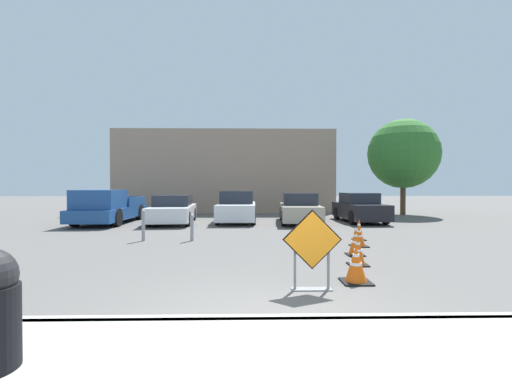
# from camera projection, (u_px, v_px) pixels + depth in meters

# --- Properties ---
(ground_plane) EXTENTS (96.00, 96.00, 0.00)m
(ground_plane) POSITION_uv_depth(u_px,v_px,m) (254.00, 229.00, 14.31)
(ground_plane) COLOR #565451
(curb_lip) EXTENTS (27.06, 0.20, 0.14)m
(curb_lip) POSITION_uv_depth(u_px,v_px,m) (265.00, 322.00, 4.31)
(curb_lip) COLOR #999993
(curb_lip) RESTS_ON ground_plane
(road_closed_sign) EXTENTS (1.02, 0.20, 1.39)m
(road_closed_sign) POSITION_uv_depth(u_px,v_px,m) (312.00, 247.00, 5.84)
(road_closed_sign) COLOR black
(road_closed_sign) RESTS_ON ground_plane
(traffic_cone_nearest) EXTENTS (0.53, 0.53, 0.69)m
(traffic_cone_nearest) POSITION_uv_depth(u_px,v_px,m) (356.00, 265.00, 6.34)
(traffic_cone_nearest) COLOR black
(traffic_cone_nearest) RESTS_ON ground_plane
(traffic_cone_second) EXTENTS (0.43, 0.43, 0.67)m
(traffic_cone_second) POSITION_uv_depth(u_px,v_px,m) (358.00, 251.00, 7.73)
(traffic_cone_second) COLOR black
(traffic_cone_second) RESTS_ON ground_plane
(traffic_cone_third) EXTENTS (0.43, 0.43, 0.69)m
(traffic_cone_third) POSITION_uv_depth(u_px,v_px,m) (355.00, 242.00, 8.86)
(traffic_cone_third) COLOR black
(traffic_cone_third) RESTS_ON ground_plane
(traffic_cone_fourth) EXTENTS (0.49, 0.49, 0.61)m
(traffic_cone_fourth) POSITION_uv_depth(u_px,v_px,m) (359.00, 236.00, 10.14)
(traffic_cone_fourth) COLOR black
(traffic_cone_fourth) RESTS_ON ground_plane
(traffic_cone_fifth) EXTENTS (0.40, 0.40, 0.70)m
(traffic_cone_fifth) POSITION_uv_depth(u_px,v_px,m) (359.00, 230.00, 11.34)
(traffic_cone_fifth) COLOR black
(traffic_cone_fifth) RESTS_ON ground_plane
(pickup_truck) EXTENTS (2.12, 5.36, 1.62)m
(pickup_truck) POSITION_uv_depth(u_px,v_px,m) (107.00, 208.00, 16.31)
(pickup_truck) COLOR navy
(pickup_truck) RESTS_ON ground_plane
(parked_car_nearest) EXTENTS (2.17, 4.45, 1.36)m
(parked_car_nearest) POSITION_uv_depth(u_px,v_px,m) (173.00, 210.00, 16.54)
(parked_car_nearest) COLOR silver
(parked_car_nearest) RESTS_ON ground_plane
(parked_car_second) EXTENTS (1.92, 4.31, 1.55)m
(parked_car_second) POSITION_uv_depth(u_px,v_px,m) (237.00, 208.00, 17.17)
(parked_car_second) COLOR silver
(parked_car_second) RESTS_ON ground_plane
(parked_car_third) EXTENTS (2.09, 4.63, 1.46)m
(parked_car_third) POSITION_uv_depth(u_px,v_px,m) (300.00, 209.00, 16.75)
(parked_car_third) COLOR #A39984
(parked_car_third) RESTS_ON ground_plane
(parked_car_fourth) EXTENTS (1.88, 4.08, 1.45)m
(parked_car_fourth) POSITION_uv_depth(u_px,v_px,m) (359.00, 208.00, 17.19)
(parked_car_fourth) COLOR black
(parked_car_fourth) RESTS_ON ground_plane
(bollard_nearest) EXTENTS (0.12, 0.12, 0.87)m
(bollard_nearest) POSITION_uv_depth(u_px,v_px,m) (192.00, 227.00, 11.19)
(bollard_nearest) COLOR gray
(bollard_nearest) RESTS_ON ground_plane
(bollard_second) EXTENTS (0.12, 0.12, 1.02)m
(bollard_second) POSITION_uv_depth(u_px,v_px,m) (143.00, 225.00, 11.15)
(bollard_second) COLOR gray
(bollard_second) RESTS_ON ground_plane
(building_facade_backdrop) EXTENTS (14.90, 5.00, 5.60)m
(building_facade_backdrop) POSITION_uv_depth(u_px,v_px,m) (226.00, 172.00, 25.02)
(building_facade_backdrop) COLOR gray
(building_facade_backdrop) RESTS_ON ground_plane
(street_tree_behind_lot) EXTENTS (4.29, 4.29, 5.96)m
(street_tree_behind_lot) POSITION_uv_depth(u_px,v_px,m) (403.00, 154.00, 21.28)
(street_tree_behind_lot) COLOR #513823
(street_tree_behind_lot) RESTS_ON ground_plane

